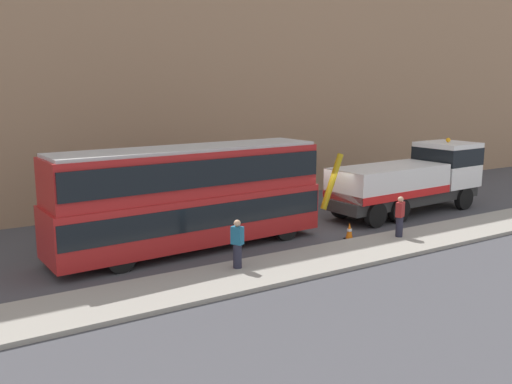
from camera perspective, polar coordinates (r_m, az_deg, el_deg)
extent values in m
plane|color=#424247|center=(25.55, 6.19, -3.54)|extent=(120.00, 120.00, 0.00)
cube|color=gray|center=(22.49, 12.81, -5.55)|extent=(60.00, 2.80, 0.15)
cube|color=#9E7A5B|center=(31.12, -2.38, 13.93)|extent=(60.00, 1.20, 16.00)
cube|color=#2D2D2D|center=(28.76, 15.16, -0.49)|extent=(9.10, 2.68, 0.55)
cube|color=white|center=(31.03, 19.11, 2.76)|extent=(2.73, 2.73, 2.30)
cube|color=black|center=(30.98, 19.16, 3.59)|extent=(2.76, 2.76, 0.90)
cube|color=silver|center=(27.62, 13.52, 1.18)|extent=(6.23, 2.92, 1.40)
cube|color=red|center=(27.71, 13.47, 0.12)|extent=(6.23, 2.97, 0.36)
cylinder|color=#B79914|center=(24.95, 7.86, 1.07)|extent=(1.25, 0.34, 2.52)
sphere|color=orange|center=(30.89, 19.25, 5.09)|extent=(0.24, 0.24, 0.24)
cylinder|color=black|center=(32.03, 17.43, 0.01)|extent=(1.18, 0.40, 1.16)
cylinder|color=black|center=(30.75, 20.69, -0.62)|extent=(1.18, 0.40, 1.16)
cylinder|color=black|center=(28.29, 11.19, -1.07)|extent=(1.18, 0.40, 1.16)
cylinder|color=black|center=(26.84, 14.59, -1.86)|extent=(1.18, 0.40, 1.16)
cylinder|color=black|center=(27.19, 8.84, -1.48)|extent=(1.18, 0.40, 1.16)
cylinder|color=black|center=(25.67, 12.26, -2.33)|extent=(1.18, 0.40, 1.16)
cube|color=#AD1E1E|center=(21.70, -6.80, -2.64)|extent=(11.12, 3.07, 1.90)
cube|color=#AD1E1E|center=(21.35, -6.90, 2.06)|extent=(10.89, 2.96, 1.70)
cube|color=black|center=(21.64, -6.81, -1.99)|extent=(11.01, 3.12, 0.90)
cube|color=black|center=(21.34, -6.91, 2.33)|extent=(10.79, 3.11, 1.00)
cube|color=#B2B2B2|center=(21.24, -6.96, 4.49)|extent=(10.67, 2.85, 0.12)
cube|color=yellow|center=(24.48, 4.60, 1.92)|extent=(0.14, 1.50, 0.44)
cylinder|color=black|center=(24.76, 0.04, -2.70)|extent=(1.05, 0.35, 1.04)
cylinder|color=black|center=(23.07, 3.12, -3.73)|extent=(1.05, 0.35, 1.04)
cylinder|color=black|center=(21.60, -15.89, -5.16)|extent=(1.05, 0.35, 1.04)
cylinder|color=black|center=(19.64, -13.81, -6.65)|extent=(1.05, 0.35, 1.04)
cylinder|color=#232333|center=(19.13, -1.93, -6.63)|extent=(0.41, 0.41, 0.85)
cube|color=#1E6084|center=(18.93, -1.95, -4.50)|extent=(0.42, 0.48, 0.62)
sphere|color=tan|center=(18.82, -1.95, -3.24)|extent=(0.24, 0.24, 0.24)
cylinder|color=#232333|center=(23.78, 14.60, -3.49)|extent=(0.40, 0.40, 0.85)
cube|color=maroon|center=(23.61, 14.68, -1.76)|extent=(0.47, 0.40, 0.62)
sphere|color=tan|center=(23.53, 14.73, -0.74)|extent=(0.24, 0.24, 0.24)
cone|color=orange|center=(23.54, 9.63, -3.97)|extent=(0.32, 0.32, 0.72)
cylinder|color=white|center=(23.53, 9.64, -3.89)|extent=(0.21, 0.21, 0.10)
cube|color=black|center=(23.63, 9.61, -4.77)|extent=(0.36, 0.36, 0.04)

